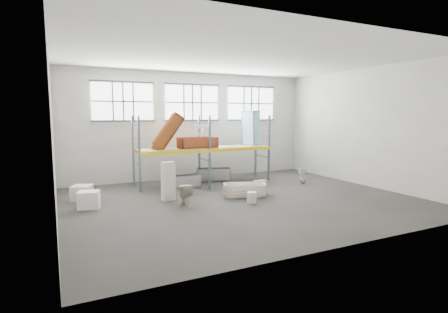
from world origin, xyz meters
TOP-DOWN VIEW (x-y plane):
  - floor at (0.00, 0.00)m, footprint 12.00×10.00m
  - ceiling at (0.00, 0.00)m, footprint 12.00×10.00m
  - wall_back at (0.00, 5.05)m, footprint 12.00×0.10m
  - wall_front at (0.00, -5.05)m, footprint 12.00×0.10m
  - wall_left at (-6.05, 0.00)m, footprint 0.10×10.00m
  - wall_right at (6.05, 0.00)m, footprint 0.10×10.00m
  - window_left at (-3.20, 4.94)m, footprint 2.60×0.04m
  - window_mid at (0.00, 4.94)m, footprint 2.60×0.04m
  - window_right at (3.20, 4.94)m, footprint 2.60×0.04m
  - rack_upright_la at (-3.00, 2.90)m, footprint 0.08×0.08m
  - rack_upright_lb at (-3.00, 4.10)m, footprint 0.08×0.08m
  - rack_upright_ma at (0.00, 2.90)m, footprint 0.08×0.08m
  - rack_upright_mb at (0.00, 4.10)m, footprint 0.08×0.08m
  - rack_upright_ra at (3.00, 2.90)m, footprint 0.08×0.08m
  - rack_upright_rb at (3.00, 4.10)m, footprint 0.08×0.08m
  - rack_beam_front at (0.00, 2.90)m, footprint 6.00×0.10m
  - rack_beam_back at (0.00, 4.10)m, footprint 6.00×0.10m
  - shelf_deck at (0.00, 3.50)m, footprint 5.90×1.10m
  - wet_patch at (0.00, 2.70)m, footprint 1.80×1.80m
  - bathtub_beige at (0.37, 0.48)m, footprint 1.73×1.27m
  - cistern_spare at (1.15, 0.67)m, footprint 0.47×0.26m
  - sink_in_tub at (0.20, 0.68)m, footprint 0.49×0.49m
  - toilet_beige at (-2.14, 0.08)m, footprint 0.54×0.81m
  - cistern_tall at (-2.40, 1.07)m, footprint 0.49×0.36m
  - toilet_white at (3.87, 1.47)m, footprint 0.40×0.39m
  - steel_tub_left at (-1.16, 3.02)m, footprint 1.40×0.69m
  - steel_tub_right at (0.59, 3.88)m, footprint 1.70×1.21m
  - rust_tub_flat at (-0.34, 3.47)m, footprint 1.68×0.81m
  - rust_tub_tilted at (-1.66, 3.52)m, footprint 1.54×1.08m
  - sink_on_shelf at (-0.21, 3.32)m, footprint 0.63×0.50m
  - blue_tub_upright at (2.48, 3.70)m, footprint 0.71×0.89m
  - bucket at (0.07, -0.56)m, footprint 0.33×0.33m
  - carton_near at (-5.05, 1.17)m, footprint 0.77×0.70m
  - carton_far at (-5.18, 2.41)m, footprint 0.84×0.84m

SIDE VIEW (x-z plane):
  - floor at x=0.00m, z-range -0.10..0.00m
  - wet_patch at x=0.00m, z-range 0.00..0.00m
  - sink_in_tub at x=0.20m, z-range 0.09..0.23m
  - bucket at x=0.07m, z-range 0.00..0.38m
  - bathtub_beige at x=0.37m, z-range 0.00..0.46m
  - steel_tub_left at x=-1.16m, z-range 0.00..0.50m
  - carton_far at x=-5.18m, z-range 0.00..0.53m
  - carton_near at x=-5.05m, z-range 0.00..0.56m
  - cistern_spare at x=1.15m, z-range 0.07..0.49m
  - steel_tub_right at x=0.59m, z-range 0.00..0.57m
  - toilet_white at x=3.87m, z-range 0.00..0.71m
  - toilet_beige at x=-2.14m, z-range 0.00..0.76m
  - cistern_tall at x=-2.40m, z-range 0.00..1.38m
  - rack_upright_la at x=-3.00m, z-range 0.00..3.00m
  - rack_upright_lb at x=-3.00m, z-range 0.00..3.00m
  - rack_upright_ma at x=0.00m, z-range 0.00..3.00m
  - rack_upright_mb at x=0.00m, z-range 0.00..3.00m
  - rack_upright_ra at x=3.00m, z-range 0.00..3.00m
  - rack_upright_rb at x=3.00m, z-range 0.00..3.00m
  - rack_beam_front at x=0.00m, z-range 1.43..1.57m
  - rack_beam_back at x=0.00m, z-range 1.43..1.57m
  - shelf_deck at x=0.00m, z-range 1.57..1.59m
  - rust_tub_flat at x=-0.34m, z-range 1.59..2.05m
  - sink_on_shelf at x=-0.21m, z-range 1.83..2.36m
  - rust_tub_tilted at x=-1.66m, z-range 1.44..3.15m
  - blue_tub_upright at x=2.48m, z-range 1.56..3.23m
  - wall_back at x=0.00m, z-range 0.00..5.00m
  - wall_front at x=0.00m, z-range 0.00..5.00m
  - wall_left at x=-6.05m, z-range 0.00..5.00m
  - wall_right at x=6.05m, z-range 0.00..5.00m
  - window_left at x=-3.20m, z-range 2.80..4.40m
  - window_mid at x=0.00m, z-range 2.80..4.40m
  - window_right at x=3.20m, z-range 2.80..4.40m
  - ceiling at x=0.00m, z-range 5.00..5.10m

